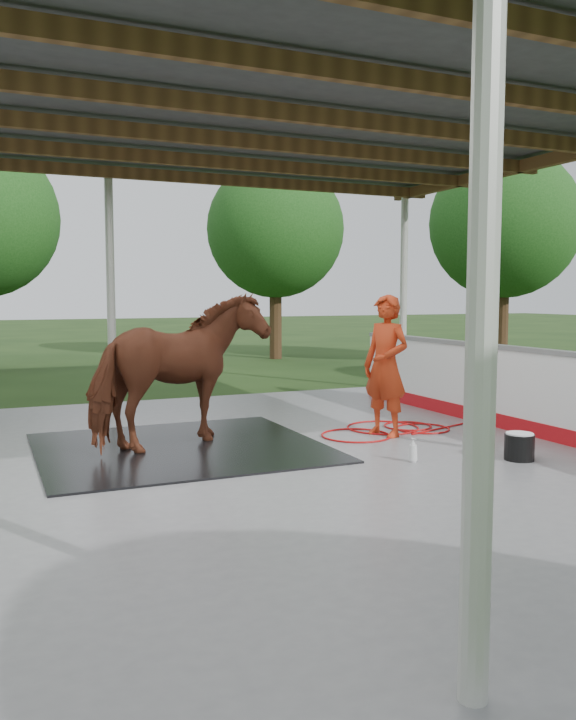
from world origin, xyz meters
name	(u,v)px	position (x,y,z in m)	size (l,w,h in m)	color
ground	(190,472)	(0.00, 0.00, 0.00)	(100.00, 100.00, 0.00)	#1E3814
concrete_slab	(190,470)	(0.00, 0.00, 0.03)	(12.00, 10.00, 0.05)	slate
pavilion_structure	(185,90)	(0.00, 0.00, 3.97)	(12.60, 10.60, 4.05)	beige
dasher_board	(527,393)	(4.60, 0.00, 0.59)	(0.16, 8.00, 1.15)	#B30E15
tree_belt	(190,129)	(0.30, 0.90, 3.79)	(28.00, 28.00, 5.80)	#382314
rubber_mat	(180,447)	(0.15, 0.97, 0.06)	(3.30, 3.09, 0.02)	black
horse	(179,370)	(0.15, 0.97, 1.00)	(1.00, 2.19, 1.85)	brown
handler	(386,366)	(2.82, 0.65, 0.97)	(0.67, 0.44, 1.84)	red
wash_bucket	(519,446)	(3.47, -1.13, 0.21)	(0.33, 0.33, 0.31)	black
soap_bottle_a	(413,450)	(2.33, -0.73, 0.18)	(0.10, 0.10, 0.27)	silver
soap_bottle_b	(489,446)	(3.36, -0.75, 0.15)	(0.09, 0.09, 0.19)	#338CD8
hose_coil	(387,430)	(3.03, 0.93, 0.06)	(2.32, 1.28, 0.02)	#B60D0D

